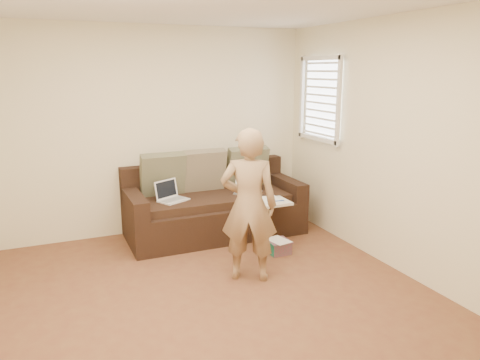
{
  "coord_description": "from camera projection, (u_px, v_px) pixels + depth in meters",
  "views": [
    {
      "loc": [
        -1.3,
        -3.48,
        2.06
      ],
      "look_at": [
        0.8,
        1.4,
        0.78
      ],
      "focal_mm": 34.33,
      "sensor_mm": 36.0,
      "label": 1
    }
  ],
  "objects": [
    {
      "name": "floor",
      "position": [
        220.0,
        307.0,
        4.09
      ],
      "size": [
        4.5,
        4.5,
        0.0
      ],
      "primitive_type": "plane",
      "color": "brown",
      "rests_on": "ground"
    },
    {
      "name": "wall_back",
      "position": [
        155.0,
        131.0,
        5.8
      ],
      "size": [
        4.0,
        0.0,
        4.0
      ],
      "primitive_type": "plane",
      "rotation": [
        1.57,
        0.0,
        0.0
      ],
      "color": "beige",
      "rests_on": "ground"
    },
    {
      "name": "wall_right",
      "position": [
        406.0,
        148.0,
        4.56
      ],
      "size": [
        0.0,
        4.5,
        4.5
      ],
      "primitive_type": "plane",
      "rotation": [
        1.57,
        0.0,
        -1.57
      ],
      "color": "beige",
      "rests_on": "ground"
    },
    {
      "name": "pillow_mid",
      "position": [
        204.0,
        171.0,
        5.93
      ],
      "size": [
        0.55,
        0.27,
        0.57
      ],
      "primitive_type": null,
      "rotation": [
        0.24,
        0.0,
        0.0
      ],
      "color": "#69614B",
      "rests_on": "sofa"
    },
    {
      "name": "laptop_white",
      "position": [
        174.0,
        201.0,
        5.53
      ],
      "size": [
        0.41,
        0.38,
        0.25
      ],
      "primitive_type": null,
      "rotation": [
        0.0,
        0.0,
        0.48
      ],
      "color": "white",
      "rests_on": "sofa"
    },
    {
      "name": "scissors",
      "position": [
        277.0,
        201.0,
        5.37
      ],
      "size": [
        0.2,
        0.15,
        0.02
      ],
      "primitive_type": null,
      "rotation": [
        0.0,
        0.0,
        -0.32
      ],
      "color": "silver",
      "rests_on": "side_table"
    },
    {
      "name": "wall_front",
      "position": [
        423.0,
        271.0,
        1.78
      ],
      "size": [
        4.0,
        0.0,
        4.0
      ],
      "primitive_type": "plane",
      "rotation": [
        -1.57,
        0.0,
        0.0
      ],
      "color": "beige",
      "rests_on": "ground"
    },
    {
      "name": "drinking_glass",
      "position": [
        253.0,
        197.0,
        5.37
      ],
      "size": [
        0.07,
        0.07,
        0.12
      ],
      "primitive_type": null,
      "color": "silver",
      "rests_on": "side_table"
    },
    {
      "name": "side_table",
      "position": [
        267.0,
        224.0,
        5.46
      ],
      "size": [
        0.5,
        0.35,
        0.55
      ],
      "primitive_type": null,
      "color": "silver",
      "rests_on": "ground"
    },
    {
      "name": "paper_on_table",
      "position": [
        271.0,
        199.0,
        5.47
      ],
      "size": [
        0.25,
        0.33,
        0.0
      ],
      "primitive_type": null,
      "rotation": [
        0.0,
        0.0,
        -0.14
      ],
      "color": "white",
      "rests_on": "side_table"
    },
    {
      "name": "sofa",
      "position": [
        215.0,
        202.0,
        5.81
      ],
      "size": [
        2.2,
        0.95,
        0.85
      ],
      "primitive_type": null,
      "color": "black",
      "rests_on": "ground"
    },
    {
      "name": "person",
      "position": [
        249.0,
        205.0,
        4.49
      ],
      "size": [
        0.67,
        0.6,
        1.54
      ],
      "primitive_type": "imported",
      "rotation": [
        0.0,
        0.0,
        2.65
      ],
      "color": "#9B7E54",
      "rests_on": "ground"
    },
    {
      "name": "window_blinds",
      "position": [
        320.0,
        99.0,
        5.78
      ],
      "size": [
        0.12,
        0.88,
        1.08
      ],
      "primitive_type": null,
      "color": "white",
      "rests_on": "wall_right"
    },
    {
      "name": "laptop_silver",
      "position": [
        248.0,
        193.0,
        5.88
      ],
      "size": [
        0.43,
        0.4,
        0.23
      ],
      "primitive_type": null,
      "rotation": [
        0.0,
        0.0,
        -0.59
      ],
      "color": "#B7BABC",
      "rests_on": "sofa"
    },
    {
      "name": "pillow_left",
      "position": [
        163.0,
        175.0,
        5.7
      ],
      "size": [
        0.55,
        0.29,
        0.57
      ],
      "primitive_type": null,
      "rotation": [
        0.28,
        0.0,
        0.0
      ],
      "color": "#51553F",
      "rests_on": "sofa"
    },
    {
      "name": "striped_box",
      "position": [
        278.0,
        246.0,
        5.28
      ],
      "size": [
        0.25,
        0.25,
        0.16
      ],
      "primitive_type": null,
      "color": "#B91B4E",
      "rests_on": "ground"
    },
    {
      "name": "pillow_right",
      "position": [
        247.0,
        167.0,
        6.14
      ],
      "size": [
        0.55,
        0.28,
        0.57
      ],
      "primitive_type": null,
      "rotation": [
        0.26,
        0.0,
        0.0
      ],
      "color": "#51553F",
      "rests_on": "sofa"
    }
  ]
}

